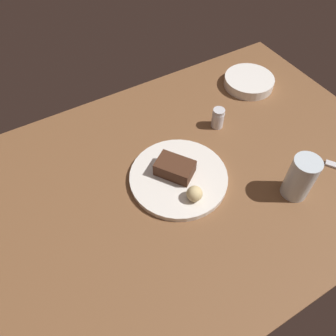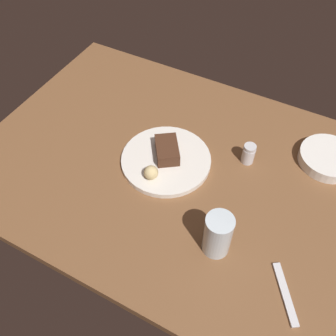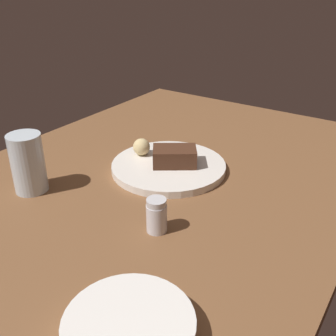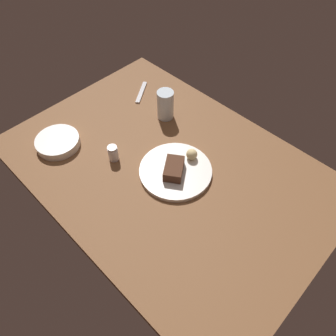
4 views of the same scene
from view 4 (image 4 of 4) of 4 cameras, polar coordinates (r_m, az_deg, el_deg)
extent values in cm
cube|color=brown|center=(121.17, -0.11, -0.10)|extent=(120.00, 84.00, 3.00)
cylinder|color=white|center=(117.41, 1.26, -0.58)|extent=(26.57, 26.57, 1.66)
cube|color=#472819|center=(114.50, 1.04, -0.13)|extent=(10.90, 11.77, 4.03)
sphere|color=#DBC184|center=(119.15, 4.22, 2.44)|extent=(4.11, 4.11, 4.11)
cylinder|color=silver|center=(122.02, -9.67, 2.43)|extent=(3.76, 3.76, 5.30)
cylinder|color=silver|center=(119.63, -9.87, 3.46)|extent=(3.57, 3.57, 1.20)
cylinder|color=silver|center=(134.80, -0.47, 11.14)|extent=(6.90, 6.90, 12.62)
cylinder|color=white|center=(132.99, -18.94, 4.36)|extent=(16.95, 16.95, 3.31)
cube|color=silver|center=(151.38, -4.74, 13.24)|extent=(9.87, 13.45, 0.70)
camera|label=1|loc=(1.02, 38.51, 30.78)|focal=35.10mm
camera|label=2|loc=(1.44, 13.57, 47.37)|focal=40.15mm
camera|label=3|loc=(1.29, -39.83, 16.75)|focal=42.58mm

